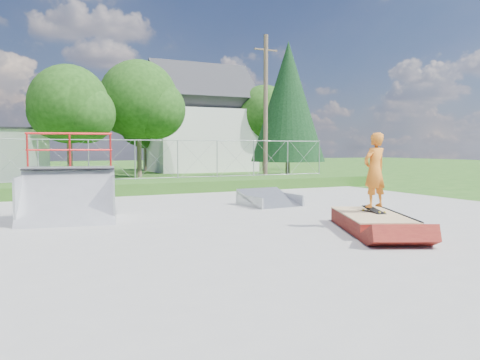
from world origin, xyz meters
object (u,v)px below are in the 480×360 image
(flat_bank_ramp, at_px, (270,199))
(skater, at_px, (375,173))
(quarter_pipe, at_px, (67,177))
(grind_box, at_px, (371,222))

(flat_bank_ramp, relative_size, skater, 0.97)
(flat_bank_ramp, bearing_deg, quarter_pipe, -177.28)
(grind_box, relative_size, flat_bank_ramp, 1.74)
(grind_box, xyz_separation_m, skater, (0.24, 0.20, 1.14))
(quarter_pipe, distance_m, flat_bank_ramp, 6.50)
(quarter_pipe, height_order, flat_bank_ramp, quarter_pipe)
(flat_bank_ramp, distance_m, skater, 4.98)
(quarter_pipe, relative_size, flat_bank_ramp, 1.36)
(grind_box, distance_m, quarter_pipe, 7.70)
(quarter_pipe, height_order, skater, quarter_pipe)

